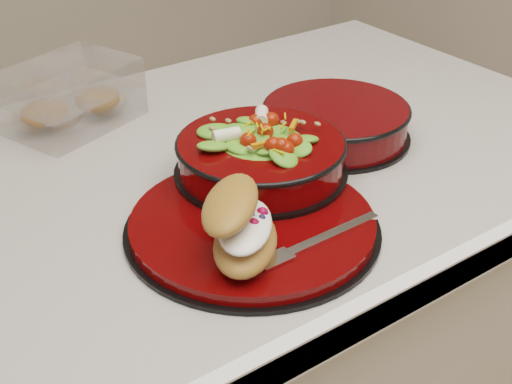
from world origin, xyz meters
TOP-DOWN VIEW (x-y plane):
  - island_counter at (0.00, -0.00)m, footprint 1.24×0.74m
  - dinner_plate at (-0.05, -0.18)m, footprint 0.32×0.32m
  - salad_bowl at (0.02, -0.10)m, footprint 0.23×0.23m
  - croissant at (-0.10, -0.23)m, footprint 0.14×0.16m
  - fork at (-0.02, -0.26)m, footprint 0.18×0.02m
  - pastry_box at (-0.11, 0.24)m, footprint 0.23×0.20m
  - extra_bowl at (0.20, -0.05)m, footprint 0.23×0.23m

SIDE VIEW (x-z plane):
  - island_counter at x=0.00m, z-range 0.00..0.91m
  - dinner_plate at x=-0.05m, z-range 0.90..0.92m
  - fork at x=-0.02m, z-range 0.92..0.92m
  - extra_bowl at x=0.20m, z-range 0.90..0.96m
  - pastry_box at x=-0.11m, z-range 0.90..0.99m
  - salad_bowl at x=0.02m, z-range 0.91..1.00m
  - croissant at x=-0.10m, z-range 0.92..1.00m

